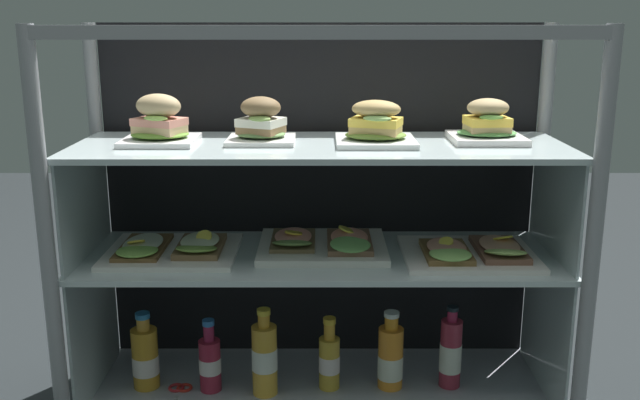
{
  "coord_description": "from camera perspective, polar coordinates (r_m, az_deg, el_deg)",
  "views": [
    {
      "loc": [
        -0.0,
        -1.78,
        1.03
      ],
      "look_at": [
        0.0,
        0.0,
        0.57
      ],
      "focal_mm": 39.93,
      "sensor_mm": 36.0,
      "label": 1
    }
  ],
  "objects": [
    {
      "name": "riser_upper_tier",
      "position": [
        1.84,
        0.0,
        -0.22
      ],
      "size": [
        1.23,
        0.39,
        0.28
      ],
      "color": "silver",
      "rests_on": "shelf_lower_glass"
    },
    {
      "name": "juice_bottle_front_second",
      "position": [
        2.02,
        10.44,
        -12.02
      ],
      "size": [
        0.06,
        0.06,
        0.23
      ],
      "color": "#9F2D40",
      "rests_on": "case_base_deck"
    },
    {
      "name": "juice_bottle_front_fourth",
      "position": [
        1.99,
        0.75,
        -12.7
      ],
      "size": [
        0.06,
        0.06,
        0.21
      ],
      "color": "gold",
      "rests_on": "case_base_deck"
    },
    {
      "name": "juice_bottle_front_left_end",
      "position": [
        2.0,
        5.67,
        -12.46
      ],
      "size": [
        0.07,
        0.07,
        0.22
      ],
      "color": "orange",
      "rests_on": "case_base_deck"
    },
    {
      "name": "juice_bottle_back_center",
      "position": [
        2.0,
        -8.81,
        -12.75
      ],
      "size": [
        0.06,
        0.06,
        0.21
      ],
      "color": "#9C233B",
      "rests_on": "case_base_deck"
    },
    {
      "name": "juice_bottle_front_middle",
      "position": [
        2.05,
        -13.83,
        -12.18
      ],
      "size": [
        0.07,
        0.07,
        0.22
      ],
      "color": "gold",
      "rests_on": "case_base_deck"
    },
    {
      "name": "open_sandwich_tray_mid_right",
      "position": [
        1.89,
        12.07,
        -4.06
      ],
      "size": [
        0.34,
        0.29,
        0.06
      ],
      "color": "white",
      "rests_on": "shelf_lower_glass"
    },
    {
      "name": "plated_roll_sandwich_mid_left",
      "position": [
        1.81,
        4.5,
        5.76
      ],
      "size": [
        0.2,
        0.2,
        0.11
      ],
      "color": "white",
      "rests_on": "shelf_upper_glass"
    },
    {
      "name": "case_base_deck",
      "position": [
        2.05,
        0.0,
        -15.12
      ],
      "size": [
        1.31,
        0.47,
        0.04
      ],
      "primitive_type": "cube",
      "color": "#B4B8C4",
      "rests_on": "ground"
    },
    {
      "name": "riser_lower_tier",
      "position": [
        1.95,
        0.0,
        -9.87
      ],
      "size": [
        1.23,
        0.39,
        0.37
      ],
      "color": "silver",
      "rests_on": "case_base_deck"
    },
    {
      "name": "open_sandwich_tray_far_left",
      "position": [
        1.91,
        -11.74,
        -3.82
      ],
      "size": [
        0.34,
        0.29,
        0.06
      ],
      "color": "white",
      "rests_on": "shelf_lower_glass"
    },
    {
      "name": "plated_roll_sandwich_far_left",
      "position": [
        1.83,
        -4.76,
        6.08
      ],
      "size": [
        0.17,
        0.17,
        0.12
      ],
      "color": "white",
      "rests_on": "shelf_upper_glass"
    },
    {
      "name": "open_sandwich_tray_left_of_center",
      "position": [
        1.9,
        0.25,
        -3.52
      ],
      "size": [
        0.34,
        0.29,
        0.06
      ],
      "color": "white",
      "rests_on": "shelf_lower_glass"
    },
    {
      "name": "shelf_lower_glass",
      "position": [
        1.88,
        0.0,
        -4.55
      ],
      "size": [
        1.25,
        0.41,
        0.01
      ],
      "primitive_type": "cube",
      "color": "silver",
      "rests_on": "riser_lower_tier"
    },
    {
      "name": "shelf_upper_glass",
      "position": [
        1.81,
        0.0,
        4.29
      ],
      "size": [
        1.25,
        0.41,
        0.01
      ],
      "primitive_type": "cube",
      "color": "silver",
      "rests_on": "riser_upper_tier"
    },
    {
      "name": "plated_roll_sandwich_left_of_center",
      "position": [
        1.89,
        13.23,
        5.81
      ],
      "size": [
        0.18,
        0.18,
        0.11
      ],
      "color": "white",
      "rests_on": "shelf_upper_glass"
    },
    {
      "name": "case_frame",
      "position": [
        1.96,
        -0.01,
        0.37
      ],
      "size": [
        1.31,
        0.47,
        1.02
      ],
      "color": "gray",
      "rests_on": "ground"
    },
    {
      "name": "plated_roll_sandwich_far_right",
      "position": [
        1.85,
        -12.76,
        5.93
      ],
      "size": [
        0.18,
        0.18,
        0.13
      ],
      "color": "white",
      "rests_on": "shelf_upper_glass"
    },
    {
      "name": "juice_bottle_near_post",
      "position": [
        1.96,
        -4.46,
        -12.5
      ],
      "size": [
        0.07,
        0.07,
        0.24
      ],
      "color": "gold",
      "rests_on": "case_base_deck"
    },
    {
      "name": "kitchen_scissors",
      "position": [
        2.03,
        -11.3,
        -14.96
      ],
      "size": [
        0.07,
        0.2,
        0.01
      ],
      "color": "silver",
      "rests_on": "case_base_deck"
    }
  ]
}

